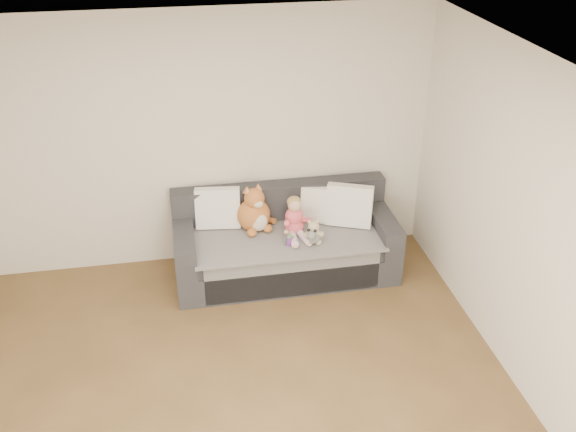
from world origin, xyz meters
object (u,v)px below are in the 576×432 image
object	(u,v)px
sofa	(285,245)
plush_cat	(255,212)
sippy_cup	(289,239)
toddler	(295,219)
teddy_bear	(314,234)

from	to	relation	value
sofa	plush_cat	world-z (taller)	plush_cat
sofa	sippy_cup	size ratio (longest dim) A/B	18.82
toddler	sippy_cup	bearing A→B (deg)	-122.43
toddler	sofa	bearing A→B (deg)	133.77
teddy_bear	plush_cat	bearing A→B (deg)	147.50
plush_cat	sippy_cup	size ratio (longest dim) A/B	4.36
toddler	teddy_bear	bearing A→B (deg)	-57.72
sippy_cup	plush_cat	bearing A→B (deg)	127.62
sofa	sippy_cup	bearing A→B (deg)	-90.88
plush_cat	sofa	bearing A→B (deg)	-37.36
sippy_cup	teddy_bear	bearing A→B (deg)	-1.41
teddy_bear	sippy_cup	size ratio (longest dim) A/B	2.18
toddler	plush_cat	xyz separation A→B (m)	(-0.38, 0.18, 0.02)
plush_cat	teddy_bear	xyz separation A→B (m)	(0.52, -0.37, -0.08)
sofa	plush_cat	size ratio (longest dim) A/B	4.31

